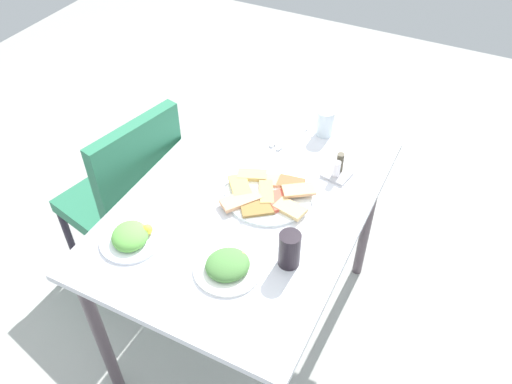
% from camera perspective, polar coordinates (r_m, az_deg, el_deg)
% --- Properties ---
extents(ground_plane, '(6.00, 6.00, 0.00)m').
position_cam_1_polar(ground_plane, '(2.34, -0.73, -14.27)').
color(ground_plane, '#A6A7A2').
extents(dining_table, '(1.10, 0.78, 0.75)m').
position_cam_1_polar(dining_table, '(1.82, -0.91, -2.97)').
color(dining_table, silver).
rests_on(dining_table, ground_plane).
extents(dining_chair, '(0.50, 0.50, 0.91)m').
position_cam_1_polar(dining_chair, '(2.20, -13.76, -0.19)').
color(dining_chair, '#2A7553').
rests_on(dining_chair, ground_plane).
extents(pide_platter, '(0.30, 0.31, 0.04)m').
position_cam_1_polar(pide_platter, '(1.76, 1.28, -0.20)').
color(pide_platter, white).
rests_on(pide_platter, dining_table).
extents(salad_plate_greens, '(0.21, 0.21, 0.05)m').
position_cam_1_polar(salad_plate_greens, '(1.55, -3.12, -8.13)').
color(salad_plate_greens, white).
rests_on(salad_plate_greens, dining_table).
extents(salad_plate_rice, '(0.19, 0.19, 0.05)m').
position_cam_1_polar(salad_plate_rice, '(1.66, -13.64, -4.86)').
color(salad_plate_rice, white).
rests_on(salad_plate_rice, dining_table).
extents(soda_can, '(0.09, 0.09, 0.12)m').
position_cam_1_polar(soda_can, '(1.53, 3.71, -6.34)').
color(soda_can, black).
rests_on(soda_can, dining_table).
extents(drinking_glass, '(0.07, 0.07, 0.11)m').
position_cam_1_polar(drinking_glass, '(2.03, 7.63, 7.56)').
color(drinking_glass, silver).
rests_on(drinking_glass, dining_table).
extents(paper_napkin, '(0.16, 0.16, 0.00)m').
position_cam_1_polar(paper_napkin, '(2.02, 3.49, 5.95)').
color(paper_napkin, white).
rests_on(paper_napkin, dining_table).
extents(fork, '(0.18, 0.06, 0.00)m').
position_cam_1_polar(fork, '(2.01, 3.96, 5.90)').
color(fork, silver).
rests_on(fork, paper_napkin).
extents(spoon, '(0.17, 0.05, 0.00)m').
position_cam_1_polar(spoon, '(2.03, 3.02, 6.18)').
color(spoon, silver).
rests_on(spoon, paper_napkin).
extents(condiment_caddy, '(0.10, 0.10, 0.09)m').
position_cam_1_polar(condiment_caddy, '(1.86, 9.00, 2.43)').
color(condiment_caddy, '#B2B2B7').
rests_on(condiment_caddy, dining_table).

